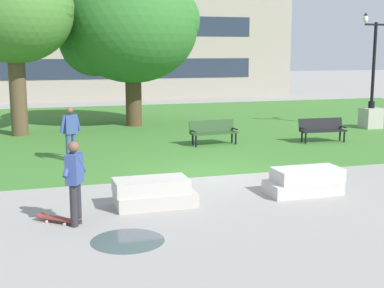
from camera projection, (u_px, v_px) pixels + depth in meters
ground_plane at (212, 176)px, 14.93m from camera, size 140.00×140.00×0.00m
grass_lawn at (140, 127)px, 24.35m from camera, size 40.00×20.00×0.02m
concrete_block_center at (153, 193)px, 12.00m from camera, size 1.82×0.90×0.64m
concrete_block_left at (305, 182)px, 13.05m from camera, size 1.84×0.90×0.64m
person_skateboarder at (75, 178)px, 10.58m from camera, size 0.53×0.53×1.71m
skateboard at (59, 219)px, 10.87m from camera, size 0.91×0.81×0.14m
puddle at (128, 241)px, 9.85m from camera, size 1.37×1.37×0.01m
park_bench_near_left at (322, 129)px, 20.32m from camera, size 1.82×0.62×0.90m
park_bench_near_right at (213, 131)px, 19.76m from camera, size 1.84×0.68×0.90m
lamp_post_center at (371, 105)px, 23.95m from camera, size 1.32×0.80×5.06m
tree_far_right at (131, 29)px, 24.12m from camera, size 6.21×5.92×7.01m
tree_near_right at (12, 15)px, 21.20m from camera, size 4.93×4.69×6.92m
person_bystander_far_lawn at (71, 130)px, 16.82m from camera, size 0.72×0.49×1.71m
building_facade_distant at (108, 14)px, 37.19m from camera, size 27.90×1.03×11.94m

